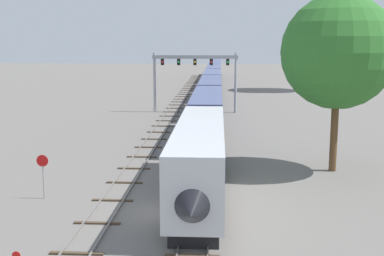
% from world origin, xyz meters
% --- Properties ---
extents(ground_plane, '(400.00, 400.00, 0.00)m').
position_xyz_m(ground_plane, '(0.00, 0.00, 0.00)').
color(ground_plane, slate).
extents(track_main, '(2.60, 200.00, 0.16)m').
position_xyz_m(track_main, '(2.00, 60.00, 0.07)').
color(track_main, slate).
rests_on(track_main, ground).
extents(track_near, '(2.60, 160.00, 0.16)m').
position_xyz_m(track_near, '(-3.50, 40.00, 0.07)').
color(track_near, slate).
rests_on(track_near, ground).
extents(passenger_train, '(3.04, 133.68, 4.80)m').
position_xyz_m(passenger_train, '(2.00, 60.47, 2.61)').
color(passenger_train, silver).
rests_on(passenger_train, ground).
extents(signal_gantry, '(12.10, 0.49, 8.44)m').
position_xyz_m(signal_gantry, '(-0.25, 42.22, 6.19)').
color(signal_gantry, '#999BA0').
rests_on(signal_gantry, ground).
extents(stop_sign, '(0.76, 0.08, 2.88)m').
position_xyz_m(stop_sign, '(-8.00, 2.27, 1.87)').
color(stop_sign, gray).
rests_on(stop_sign, ground).
extents(trackside_tree_left, '(8.64, 8.64, 13.52)m').
position_xyz_m(trackside_tree_left, '(12.09, 10.34, 9.19)').
color(trackside_tree_left, brown).
rests_on(trackside_tree_left, ground).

